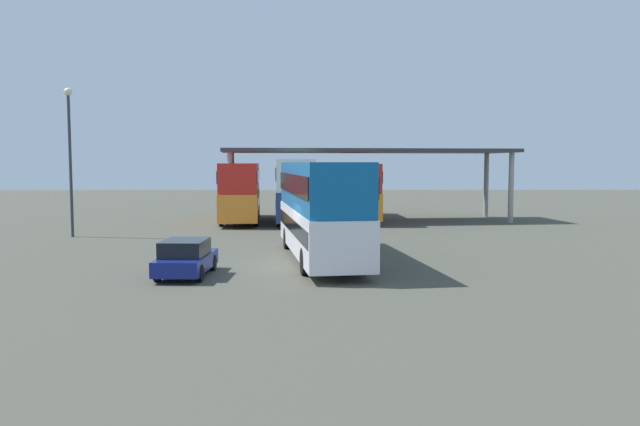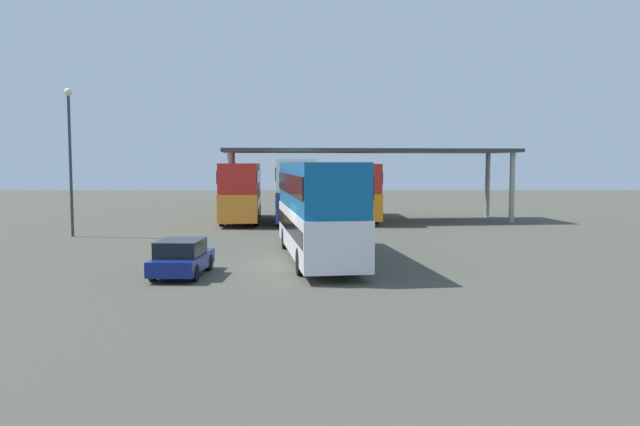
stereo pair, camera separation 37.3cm
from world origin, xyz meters
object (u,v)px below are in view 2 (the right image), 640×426
at_px(double_decker_main, 320,206).
at_px(double_decker_far_right, 358,189).
at_px(double_decker_near_canopy, 244,190).
at_px(parked_hatchback, 185,258).
at_px(double_decker_mid_row, 300,188).
at_px(lamppost_tall, 73,144).

height_order(double_decker_main, double_decker_far_right, double_decker_main).
distance_m(double_decker_main, double_decker_far_right, 18.99).
distance_m(double_decker_near_canopy, double_decker_far_right, 8.24).
bearing_deg(parked_hatchback, double_decker_main, -49.84).
distance_m(parked_hatchback, double_decker_near_canopy, 21.18).
xyz_separation_m(parked_hatchback, double_decker_far_right, (7.60, 22.65, 1.57)).
xyz_separation_m(double_decker_main, double_decker_far_right, (2.67, 18.80, -0.04)).
xyz_separation_m(double_decker_main, double_decker_near_canopy, (-5.43, 17.27, -0.03)).
relative_size(parked_hatchback, double_decker_far_right, 0.32).
distance_m(double_decker_near_canopy, double_decker_mid_row, 3.95).
distance_m(double_decker_near_canopy, lamppost_tall, 12.65).
relative_size(double_decker_main, double_decker_far_right, 1.01).
height_order(double_decker_main, parked_hatchback, double_decker_main).
bearing_deg(lamppost_tall, parked_hatchback, -53.78).
height_order(double_decker_main, double_decker_mid_row, double_decker_mid_row).
relative_size(double_decker_near_canopy, double_decker_far_right, 0.94).
bearing_deg(double_decker_main, double_decker_far_right, -15.91).
distance_m(parked_hatchback, lamppost_tall, 15.62).
relative_size(double_decker_near_canopy, lamppost_tall, 1.31).
height_order(double_decker_far_right, lamppost_tall, lamppost_tall).
height_order(double_decker_mid_row, double_decker_far_right, double_decker_mid_row).
height_order(parked_hatchback, double_decker_mid_row, double_decker_mid_row).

